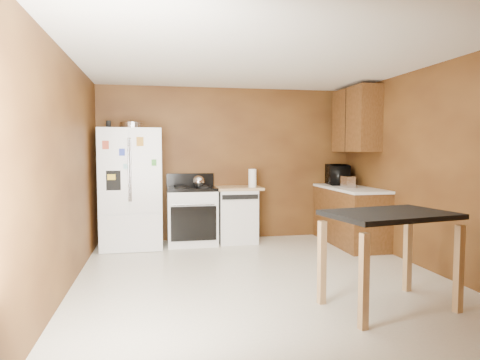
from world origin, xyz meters
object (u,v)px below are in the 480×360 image
object	(u,v)px
pen_cup	(108,124)
green_canister	(253,183)
kettle	(199,181)
microwave	(337,175)
island	(389,228)
gas_range	(192,215)
toaster	(348,182)
paper_towel	(252,178)
roasting_pan	(132,126)
refrigerator	(132,188)
dishwasher	(237,214)

from	to	relation	value
pen_cup	green_canister	xyz separation A→B (m)	(2.22, 0.18, -0.91)
kettle	pen_cup	bearing A→B (deg)	-176.62
microwave	island	distance (m)	3.30
microwave	gas_range	size ratio (longest dim) A/B	0.50
microwave	kettle	bearing A→B (deg)	101.32
kettle	toaster	xyz separation A→B (m)	(2.28, -0.45, -0.01)
paper_towel	roasting_pan	bearing A→B (deg)	177.90
pen_cup	microwave	size ratio (longest dim) A/B	0.20
refrigerator	pen_cup	bearing A→B (deg)	-165.13
roasting_pan	refrigerator	distance (m)	0.95
toaster	gas_range	size ratio (longest dim) A/B	0.22
paper_towel	refrigerator	world-z (taller)	refrigerator
pen_cup	toaster	world-z (taller)	pen_cup
roasting_pan	green_canister	world-z (taller)	roasting_pan
green_canister	gas_range	size ratio (longest dim) A/B	0.10
kettle	microwave	xyz separation A→B (m)	(2.36, 0.13, 0.06)
pen_cup	paper_towel	xyz separation A→B (m)	(2.17, 0.03, -0.82)
refrigerator	gas_range	world-z (taller)	refrigerator
pen_cup	dishwasher	distance (m)	2.40
paper_towel	dishwasher	xyz separation A→B (m)	(-0.23, 0.13, -0.58)
paper_towel	island	size ratio (longest dim) A/B	0.23
kettle	refrigerator	xyz separation A→B (m)	(-1.01, 0.00, -0.09)
pen_cup	kettle	distance (m)	1.58
roasting_pan	dishwasher	distance (m)	2.13
roasting_pan	green_canister	xyz separation A→B (m)	(1.89, 0.08, -0.90)
green_canister	toaster	xyz separation A→B (m)	(1.38, -0.56, 0.04)
kettle	microwave	size ratio (longest dim) A/B	0.33
pen_cup	gas_range	world-z (taller)	pen_cup
pen_cup	kettle	bearing A→B (deg)	3.38
roasting_pan	kettle	bearing A→B (deg)	-1.33
roasting_pan	microwave	bearing A→B (deg)	1.79
toaster	green_canister	bearing A→B (deg)	159.30
microwave	gas_range	xyz separation A→B (m)	(-2.46, -0.06, -0.59)
green_canister	dishwasher	distance (m)	0.57
paper_towel	gas_range	bearing A→B (deg)	173.46
dishwasher	paper_towel	bearing A→B (deg)	-30.01
kettle	dishwasher	xyz separation A→B (m)	(0.62, 0.09, -0.54)
pen_cup	refrigerator	size ratio (longest dim) A/B	0.06
island	green_canister	bearing A→B (deg)	100.41
island	paper_towel	bearing A→B (deg)	101.86
green_canister	gas_range	bearing A→B (deg)	-177.72
kettle	refrigerator	world-z (taller)	refrigerator
pen_cup	kettle	xyz separation A→B (m)	(1.32, 0.08, -0.86)
island	gas_range	bearing A→B (deg)	116.98
roasting_pan	gas_range	distance (m)	1.65
kettle	dishwasher	distance (m)	0.82
dishwasher	island	distance (m)	3.26
paper_towel	gas_range	xyz separation A→B (m)	(-0.95, 0.11, -0.57)
microwave	refrigerator	world-z (taller)	refrigerator
paper_towel	gas_range	size ratio (longest dim) A/B	0.26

